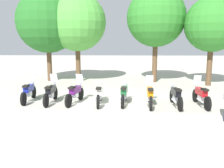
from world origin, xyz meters
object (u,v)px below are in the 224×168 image
object	(u,v)px
tree_0	(48,22)
tree_3	(212,25)
tree_1	(77,22)
motorcycle_0	(29,91)
motorcycle_7	(201,95)
motorcycle_1	(51,93)
motorcycle_4	(124,94)
motorcycle_3	(99,94)
motorcycle_5	(150,95)
motorcycle_6	(176,96)
motorcycle_2	(75,93)
tree_2	(156,18)

from	to	relation	value
tree_0	tree_3	xyz separation A→B (m)	(11.37, -1.49, -0.30)
tree_3	tree_1	bearing A→B (deg)	171.17
motorcycle_0	motorcycle_7	xyz separation A→B (m)	(8.38, -0.65, 0.00)
motorcycle_0	tree_3	size ratio (longest dim) A/B	0.37
motorcycle_1	motorcycle_7	distance (m)	7.19
motorcycle_4	tree_1	world-z (taller)	tree_1
tree_1	motorcycle_3	bearing A→B (deg)	-72.39
motorcycle_7	motorcycle_5	bearing A→B (deg)	89.14
motorcycle_5	tree_3	bearing A→B (deg)	-37.03
motorcycle_1	tree_3	bearing A→B (deg)	-61.54
motorcycle_1	motorcycle_5	xyz separation A→B (m)	(4.79, -0.40, 0.00)
motorcycle_0	motorcycle_6	bearing A→B (deg)	-98.35
motorcycle_1	motorcycle_7	world-z (taller)	same
motorcycle_2	motorcycle_5	bearing A→B (deg)	-83.59
motorcycle_3	motorcycle_6	world-z (taller)	same
motorcycle_1	motorcycle_2	bearing A→B (deg)	-91.21
motorcycle_0	motorcycle_5	world-z (taller)	same
tree_0	tree_1	size ratio (longest dim) A/B	1.03
motorcycle_6	motorcycle_7	distance (m)	1.20
motorcycle_1	motorcycle_7	bearing A→B (deg)	-92.15
motorcycle_2	tree_1	bearing A→B (deg)	20.07
motorcycle_2	motorcycle_4	bearing A→B (deg)	-79.22
motorcycle_4	motorcycle_7	world-z (taller)	motorcycle_7
motorcycle_2	motorcycle_4	distance (m)	2.39
motorcycle_0	motorcycle_7	size ratio (longest dim) A/B	1.00
motorcycle_0	motorcycle_1	bearing A→B (deg)	-105.71
motorcycle_1	tree_0	world-z (taller)	tree_0
motorcycle_2	motorcycle_4	world-z (taller)	motorcycle_2
motorcycle_2	motorcycle_7	bearing A→B (deg)	-81.00
tree_3	motorcycle_5	bearing A→B (deg)	-131.13
motorcycle_2	motorcycle_1	bearing A→B (deg)	100.12
tree_3	tree_2	bearing A→B (deg)	159.05
motorcycle_1	motorcycle_6	xyz separation A→B (m)	(5.99, -0.46, -0.01)
motorcycle_5	motorcycle_7	xyz separation A→B (m)	(2.39, 0.03, 0.00)
tree_3	motorcycle_4	bearing A→B (deg)	-139.26
motorcycle_5	tree_0	bearing A→B (deg)	48.26
motorcycle_6	motorcycle_3	bearing A→B (deg)	84.98
motorcycle_6	tree_0	xyz separation A→B (m)	(-7.86, 6.93, 3.88)
motorcycle_2	tree_3	world-z (taller)	tree_3
motorcycle_6	motorcycle_2	bearing A→B (deg)	84.47
motorcycle_4	motorcycle_5	bearing A→B (deg)	-97.52
motorcycle_1	motorcycle_4	size ratio (longest dim) A/B	1.00
motorcycle_2	tree_3	bearing A→B (deg)	-46.67
tree_1	tree_3	distance (m)	9.30
motorcycle_5	motorcycle_1	bearing A→B (deg)	89.34
tree_0	tree_2	bearing A→B (deg)	-1.06
motorcycle_5	tree_3	distance (m)	7.98
motorcycle_5	motorcycle_7	distance (m)	2.39
motorcycle_3	motorcycle_0	bearing A→B (deg)	82.31
motorcycle_1	motorcycle_7	size ratio (longest dim) A/B	1.00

